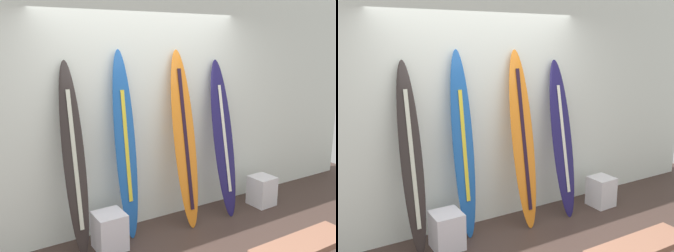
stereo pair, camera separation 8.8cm
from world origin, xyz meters
TOP-DOWN VIEW (x-y plane):
  - wall_back at (0.00, 1.30)m, footprint 7.20×0.20m
  - surfboard_charcoal at (-0.94, 0.97)m, footprint 0.24×0.42m
  - surfboard_cobalt at (-0.35, 1.01)m, footprint 0.25×0.32m
  - surfboard_sunset at (0.38, 0.94)m, footprint 0.31×0.50m
  - surfboard_navy at (0.97, 0.93)m, footprint 0.31×0.50m
  - display_block_left at (1.56, 0.80)m, footprint 0.31×0.31m
  - display_block_center at (-0.64, 0.83)m, footprint 0.32×0.32m
  - bench at (0.57, -0.69)m, footprint 1.04×0.32m

SIDE VIEW (x-z plane):
  - display_block_left at x=1.56m, z-range 0.00..0.40m
  - display_block_center at x=-0.64m, z-range 0.00..0.40m
  - bench at x=0.57m, z-range 0.16..0.61m
  - surfboard_navy at x=0.97m, z-range -0.01..1.95m
  - surfboard_charcoal at x=-0.94m, z-range 0.00..2.00m
  - surfboard_cobalt at x=-0.35m, z-range -0.02..2.09m
  - surfboard_sunset at x=0.38m, z-range 0.00..2.09m
  - wall_back at x=0.00m, z-range 0.00..2.80m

